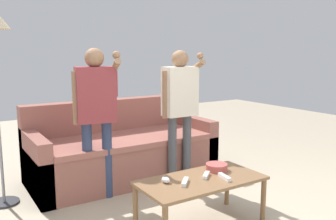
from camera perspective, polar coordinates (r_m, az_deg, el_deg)
The scene contains 9 objects.
couch at distance 4.30m, azimuth -7.37°, elevation -6.46°, with size 2.10×0.95×0.89m.
coffee_table at distance 3.08m, azimuth 5.25°, elevation -11.69°, with size 1.06×0.53×0.42m.
snack_bowl at distance 3.27m, azimuth 7.69°, elevation -8.93°, with size 0.19×0.19×0.06m, color #B24C47.
game_remote_nunchuk at distance 2.96m, azimuth -0.37°, elevation -10.98°, with size 0.06×0.09×0.05m.
player_left at distance 3.58m, azimuth -11.32°, elevation 0.65°, with size 0.44×0.35×1.50m.
player_right at distance 3.92m, azimuth 1.90°, elevation 1.40°, with size 0.44×0.28×1.48m.
game_remote_wand_near at distance 3.08m, azimuth 8.91°, elevation -10.42°, with size 0.06×0.16×0.03m.
game_remote_wand_far at distance 2.94m, azimuth 2.72°, elevation -11.27°, with size 0.14×0.14×0.03m.
game_remote_wand_spare at distance 3.10m, azimuth 6.05°, elevation -10.21°, with size 0.13×0.12×0.03m.
Camera 1 is at (-1.75, -2.26, 1.47)m, focal length 38.56 mm.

